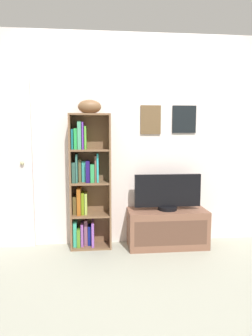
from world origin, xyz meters
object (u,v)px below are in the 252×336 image
(bookshelf, at_px, (87,185))
(tv_stand, at_px, (167,228))
(football, at_px, (90,107))
(television, at_px, (168,192))

(bookshelf, xyz_separation_m, tv_stand, (0.93, -0.10, -0.51))
(football, distance_m, tv_stand, 1.66)
(tv_stand, xyz_separation_m, television, (0.00, 0.00, 0.43))
(football, distance_m, television, 1.32)
(football, bearing_deg, television, -4.31)
(tv_stand, bearing_deg, bookshelf, 174.12)
(bookshelf, distance_m, tv_stand, 1.07)
(tv_stand, height_order, television, television)
(football, relative_size, television, 0.34)
(tv_stand, bearing_deg, television, 90.00)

